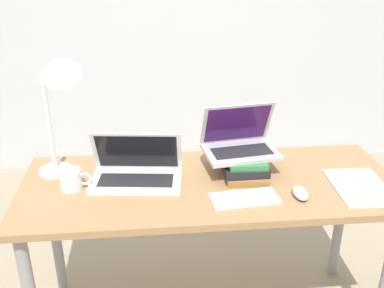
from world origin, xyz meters
The scene contains 9 objects.
desk centered at (0.00, 0.30, 0.66)m, with size 1.56×0.61×0.75m.
laptop_left centered at (-0.30, 0.35, 0.79)m, with size 0.40×0.26×0.21m.
book_stack centered at (0.16, 0.38, 0.79)m, with size 0.20×0.29×0.09m.
laptop_on_books centered at (0.14, 0.41, 0.88)m, with size 0.33×0.26×0.21m.
wireless_keyboard centered at (0.12, 0.15, 0.75)m, with size 0.27×0.14×0.01m.
mouse centered at (0.34, 0.16, 0.76)m, with size 0.06×0.11×0.03m.
notepad centered at (0.61, 0.20, 0.75)m, with size 0.22×0.30×0.01m.
mug centered at (-0.56, 0.31, 0.79)m, with size 0.13×0.09×0.08m.
desk_lamp centered at (-0.59, 0.42, 1.17)m, with size 0.23×0.20×0.57m.
Camera 1 is at (-0.22, -1.31, 1.68)m, focal length 42.00 mm.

